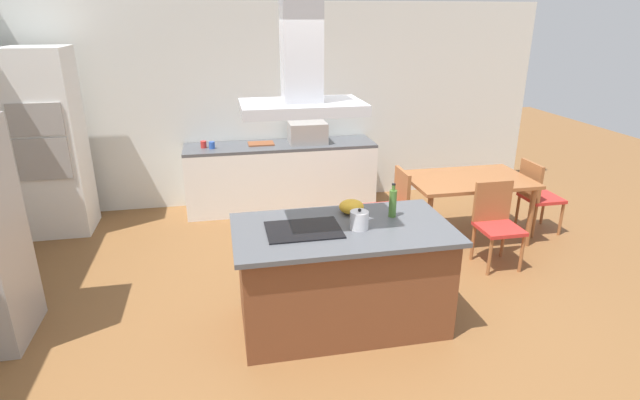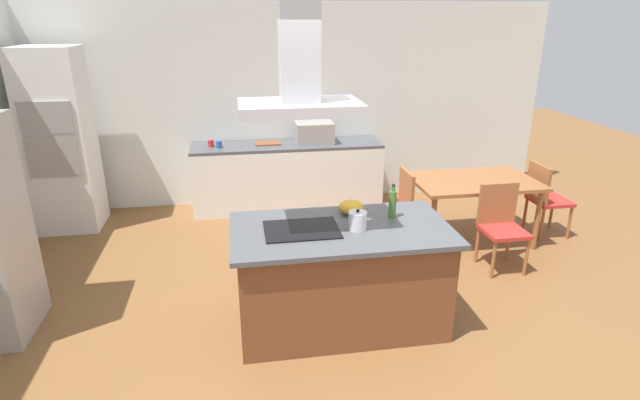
{
  "view_description": "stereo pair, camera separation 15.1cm",
  "coord_description": "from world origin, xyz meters",
  "px_view_note": "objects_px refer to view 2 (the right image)",
  "views": [
    {
      "loc": [
        -0.93,
        -3.64,
        2.53
      ],
      "look_at": [
        -0.11,
        0.4,
        1.0
      ],
      "focal_mm": 28.12,
      "sensor_mm": 36.0,
      "label": 1
    },
    {
      "loc": [
        -0.78,
        -3.67,
        2.53
      ],
      "look_at": [
        -0.11,
        0.4,
        1.0
      ],
      "focal_mm": 28.12,
      "sensor_mm": 36.0,
      "label": 2
    }
  ],
  "objects_px": {
    "chair_at_right_end": "(544,195)",
    "cutting_board": "(268,143)",
    "countertop_microwave": "(314,133)",
    "chair_facing_island": "(501,221)",
    "tea_kettle": "(358,221)",
    "chair_at_left_end": "(397,204)",
    "olive_oil_bottle": "(392,204)",
    "wall_oven_stack": "(60,141)",
    "range_hood": "(299,78)",
    "cooktop": "(302,230)",
    "dining_table": "(474,186)",
    "mixing_bowl": "(351,207)",
    "coffee_mug_red": "(211,143)",
    "coffee_mug_blue": "(219,144)"
  },
  "relations": [
    {
      "from": "cooktop",
      "to": "range_hood",
      "type": "height_order",
      "value": "range_hood"
    },
    {
      "from": "chair_at_right_end",
      "to": "range_hood",
      "type": "distance_m",
      "value": 3.78
    },
    {
      "from": "coffee_mug_red",
      "to": "wall_oven_stack",
      "type": "bearing_deg",
      "value": -172.18
    },
    {
      "from": "tea_kettle",
      "to": "chair_at_right_end",
      "type": "bearing_deg",
      "value": 29.34
    },
    {
      "from": "cooktop",
      "to": "chair_facing_island",
      "type": "distance_m",
      "value": 2.36
    },
    {
      "from": "cutting_board",
      "to": "mixing_bowl",
      "type": "bearing_deg",
      "value": -78.28
    },
    {
      "from": "cooktop",
      "to": "chair_at_right_end",
      "type": "bearing_deg",
      "value": 24.87
    },
    {
      "from": "wall_oven_stack",
      "to": "range_hood",
      "type": "bearing_deg",
      "value": -45.79
    },
    {
      "from": "wall_oven_stack",
      "to": "dining_table",
      "type": "bearing_deg",
      "value": -14.21
    },
    {
      "from": "chair_at_left_end",
      "to": "chair_facing_island",
      "type": "bearing_deg",
      "value": -36.01
    },
    {
      "from": "chair_at_right_end",
      "to": "cutting_board",
      "type": "bearing_deg",
      "value": 154.89
    },
    {
      "from": "tea_kettle",
      "to": "chair_at_left_end",
      "type": "xyz_separation_m",
      "value": [
        0.83,
        1.49,
        -0.47
      ]
    },
    {
      "from": "countertop_microwave",
      "to": "coffee_mug_blue",
      "type": "relative_size",
      "value": 5.56
    },
    {
      "from": "countertop_microwave",
      "to": "chair_at_left_end",
      "type": "distance_m",
      "value": 1.7
    },
    {
      "from": "coffee_mug_blue",
      "to": "chair_at_left_end",
      "type": "height_order",
      "value": "coffee_mug_blue"
    },
    {
      "from": "olive_oil_bottle",
      "to": "range_hood",
      "type": "bearing_deg",
      "value": -169.93
    },
    {
      "from": "tea_kettle",
      "to": "countertop_microwave",
      "type": "height_order",
      "value": "countertop_microwave"
    },
    {
      "from": "chair_at_right_end",
      "to": "chair_facing_island",
      "type": "xyz_separation_m",
      "value": [
        -0.92,
        -0.67,
        0.0
      ]
    },
    {
      "from": "mixing_bowl",
      "to": "chair_at_left_end",
      "type": "relative_size",
      "value": 0.25
    },
    {
      "from": "coffee_mug_red",
      "to": "chair_at_right_end",
      "type": "relative_size",
      "value": 0.1
    },
    {
      "from": "wall_oven_stack",
      "to": "chair_at_right_end",
      "type": "height_order",
      "value": "wall_oven_stack"
    },
    {
      "from": "chair_at_right_end",
      "to": "olive_oil_bottle",
      "type": "bearing_deg",
      "value": -150.66
    },
    {
      "from": "cooktop",
      "to": "cutting_board",
      "type": "bearing_deg",
      "value": 91.46
    },
    {
      "from": "chair_at_left_end",
      "to": "coffee_mug_red",
      "type": "bearing_deg",
      "value": 145.4
    },
    {
      "from": "countertop_microwave",
      "to": "cutting_board",
      "type": "relative_size",
      "value": 1.47
    },
    {
      "from": "mixing_bowl",
      "to": "chair_at_left_end",
      "type": "distance_m",
      "value": 1.47
    },
    {
      "from": "chair_at_left_end",
      "to": "countertop_microwave",
      "type": "bearing_deg",
      "value": 116.71
    },
    {
      "from": "countertop_microwave",
      "to": "chair_facing_island",
      "type": "bearing_deg",
      "value": -52.09
    },
    {
      "from": "cutting_board",
      "to": "wall_oven_stack",
      "type": "height_order",
      "value": "wall_oven_stack"
    },
    {
      "from": "olive_oil_bottle",
      "to": "countertop_microwave",
      "type": "distance_m",
      "value": 2.75
    },
    {
      "from": "chair_facing_island",
      "to": "coffee_mug_blue",
      "type": "bearing_deg",
      "value": 144.8
    },
    {
      "from": "cooktop",
      "to": "coffee_mug_red",
      "type": "distance_m",
      "value": 3.0
    },
    {
      "from": "wall_oven_stack",
      "to": "chair_at_right_end",
      "type": "distance_m",
      "value": 5.84
    },
    {
      "from": "chair_facing_island",
      "to": "chair_at_left_end",
      "type": "bearing_deg",
      "value": 143.99
    },
    {
      "from": "mixing_bowl",
      "to": "cutting_board",
      "type": "bearing_deg",
      "value": 101.72
    },
    {
      "from": "countertop_microwave",
      "to": "cutting_board",
      "type": "height_order",
      "value": "countertop_microwave"
    },
    {
      "from": "tea_kettle",
      "to": "chair_at_right_end",
      "type": "xyz_separation_m",
      "value": [
        2.66,
        1.49,
        -0.47
      ]
    },
    {
      "from": "chair_at_left_end",
      "to": "olive_oil_bottle",
      "type": "bearing_deg",
      "value": -110.23
    },
    {
      "from": "chair_at_right_end",
      "to": "chair_facing_island",
      "type": "height_order",
      "value": "same"
    },
    {
      "from": "wall_oven_stack",
      "to": "chair_at_left_end",
      "type": "relative_size",
      "value": 2.47
    },
    {
      "from": "wall_oven_stack",
      "to": "range_hood",
      "type": "height_order",
      "value": "range_hood"
    },
    {
      "from": "olive_oil_bottle",
      "to": "coffee_mug_red",
      "type": "relative_size",
      "value": 3.31
    },
    {
      "from": "mixing_bowl",
      "to": "coffee_mug_red",
      "type": "bearing_deg",
      "value": 116.5
    },
    {
      "from": "mixing_bowl",
      "to": "countertop_microwave",
      "type": "height_order",
      "value": "countertop_microwave"
    },
    {
      "from": "tea_kettle",
      "to": "olive_oil_bottle",
      "type": "distance_m",
      "value": 0.4
    },
    {
      "from": "coffee_mug_red",
      "to": "wall_oven_stack",
      "type": "relative_size",
      "value": 0.04
    },
    {
      "from": "tea_kettle",
      "to": "wall_oven_stack",
      "type": "xyz_separation_m",
      "value": [
        -3.02,
        2.7,
        0.13
      ]
    },
    {
      "from": "countertop_microwave",
      "to": "range_hood",
      "type": "xyz_separation_m",
      "value": [
        -0.55,
        -2.88,
        1.06
      ]
    },
    {
      "from": "tea_kettle",
      "to": "dining_table",
      "type": "bearing_deg",
      "value": 40.62
    },
    {
      "from": "coffee_mug_red",
      "to": "cutting_board",
      "type": "distance_m",
      "value": 0.75
    }
  ]
}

